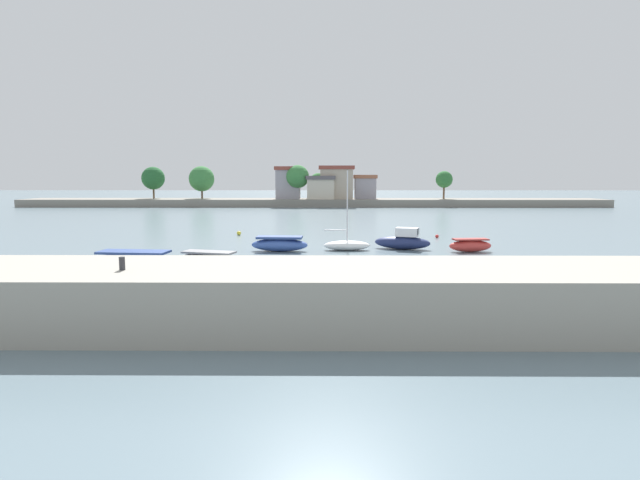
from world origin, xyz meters
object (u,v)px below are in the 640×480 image
(moored_boat_4, at_px, (403,241))
(moored_boat_5, at_px, (470,245))
(mooring_bollard, at_px, (122,263))
(mooring_buoy_0, at_px, (301,262))
(moored_boat_2, at_px, (280,244))
(moored_boat_3, at_px, (347,245))
(moored_boat_0, at_px, (134,260))
(mooring_buoy_2, at_px, (278,239))
(mooring_buoy_4, at_px, (437,236))
(mooring_buoy_3, at_px, (277,237))
(moored_boat_1, at_px, (209,258))
(mooring_buoy_1, at_px, (239,233))

(moored_boat_4, bearing_deg, moored_boat_5, 2.13)
(mooring_bollard, height_order, mooring_buoy_0, mooring_bollard)
(moored_boat_2, relative_size, moored_boat_3, 0.72)
(moored_boat_0, distance_m, moored_boat_5, 23.90)
(moored_boat_5, bearing_deg, mooring_buoy_2, 149.86)
(mooring_bollard, bearing_deg, moored_boat_0, 109.06)
(moored_boat_2, bearing_deg, moored_boat_5, 2.75)
(moored_boat_3, distance_m, mooring_buoy_2, 8.48)
(moored_boat_3, bearing_deg, moored_boat_0, -150.00)
(mooring_bollard, bearing_deg, mooring_buoy_4, 58.44)
(mooring_buoy_0, bearing_deg, moored_boat_5, 24.83)
(moored_boat_4, xyz_separation_m, mooring_buoy_2, (-10.28, 5.46, -0.52))
(moored_boat_4, xyz_separation_m, mooring_buoy_0, (-7.69, -7.22, -0.45))
(mooring_bollard, xyz_separation_m, moored_boat_2, (3.90, 20.29, -1.94))
(mooring_bollard, distance_m, mooring_buoy_3, 28.79)
(moored_boat_1, height_order, mooring_buoy_3, moored_boat_1)
(mooring_buoy_3, bearing_deg, mooring_buoy_1, 147.85)
(mooring_buoy_3, bearing_deg, moored_boat_1, -102.33)
(moored_boat_1, height_order, moored_boat_2, moored_boat_2)
(moored_boat_0, bearing_deg, mooring_buoy_4, 41.37)
(mooring_buoy_2, bearing_deg, mooring_buoy_4, 7.84)
(mooring_buoy_0, bearing_deg, mooring_buoy_4, 50.73)
(mooring_buoy_1, bearing_deg, mooring_buoy_3, -32.15)
(moored_boat_3, xyz_separation_m, moored_boat_5, (9.29, -0.75, 0.07))
(moored_boat_3, xyz_separation_m, mooring_buoy_1, (-10.05, 10.20, -0.21))
(moored_boat_4, distance_m, mooring_buoy_2, 11.65)
(mooring_buoy_2, xyz_separation_m, mooring_buoy_3, (-0.21, 1.58, 0.02))
(moored_boat_5, bearing_deg, mooring_buoy_3, 145.43)
(mooring_buoy_0, bearing_deg, mooring_buoy_1, 112.03)
(mooring_buoy_2, bearing_deg, mooring_bollard, -96.76)
(mooring_buoy_2, relative_size, mooring_buoy_4, 0.74)
(mooring_buoy_3, bearing_deg, moored_boat_0, -115.21)
(moored_boat_2, height_order, moored_boat_3, moored_boat_3)
(mooring_bollard, xyz_separation_m, moored_boat_0, (-4.42, 12.80, -1.96))
(moored_boat_2, distance_m, mooring_buoy_2, 6.73)
(moored_boat_2, distance_m, mooring_buoy_4, 16.39)
(moored_boat_3, bearing_deg, moored_boat_2, -174.68)
(moored_boat_5, xyz_separation_m, mooring_buoy_0, (-12.56, -5.81, -0.30))
(mooring_buoy_1, relative_size, mooring_buoy_2, 1.74)
(mooring_buoy_0, distance_m, mooring_buoy_3, 14.53)
(moored_boat_0, relative_size, mooring_buoy_3, 19.11)
(mooring_buoy_1, bearing_deg, mooring_buoy_2, -44.24)
(mooring_buoy_2, relative_size, mooring_buoy_3, 0.85)
(mooring_bollard, distance_m, mooring_buoy_0, 15.58)
(mooring_buoy_4, bearing_deg, moored_boat_3, -137.09)
(moored_boat_5, bearing_deg, mooring_bollard, -138.14)
(mooring_bollard, xyz_separation_m, mooring_buoy_2, (3.19, 26.96, -2.37))
(mooring_buoy_0, xyz_separation_m, mooring_buoy_3, (-2.80, 14.26, -0.05))
(mooring_bollard, xyz_separation_m, mooring_buoy_0, (5.78, 14.28, -2.30))
(moored_boat_2, bearing_deg, mooring_buoy_0, -69.07)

